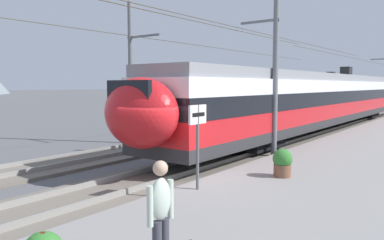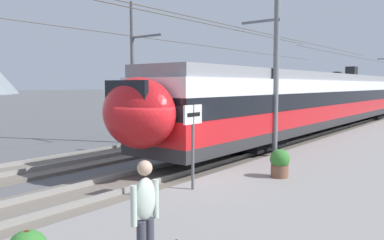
{
  "view_description": "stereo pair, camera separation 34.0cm",
  "coord_description": "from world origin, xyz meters",
  "px_view_note": "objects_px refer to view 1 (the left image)",
  "views": [
    {
      "loc": [
        -8.61,
        -7.24,
        3.16
      ],
      "look_at": [
        3.68,
        2.14,
        1.71
      ],
      "focal_mm": 35.26,
      "sensor_mm": 36.0,
      "label": 1
    },
    {
      "loc": [
        -8.4,
        -7.51,
        3.16
      ],
      "look_at": [
        3.68,
        2.14,
        1.71
      ],
      "focal_mm": 35.26,
      "sensor_mm": 36.0,
      "label": 2
    }
  ],
  "objects_px": {
    "catenary_mast_mid": "(273,59)",
    "train_near_platform": "(321,99)",
    "train_far_track": "(315,94)",
    "catenary_mast_far_side": "(132,70)",
    "platform_sign": "(198,128)",
    "passenger_walking": "(161,212)",
    "potted_plant_platform_edge": "(282,162)"
  },
  "relations": [
    {
      "from": "catenary_mast_mid",
      "to": "train_near_platform",
      "type": "bearing_deg",
      "value": 7.78
    },
    {
      "from": "train_near_platform",
      "to": "catenary_mast_mid",
      "type": "distance_m",
      "value": 10.69
    },
    {
      "from": "train_near_platform",
      "to": "train_far_track",
      "type": "height_order",
      "value": "same"
    },
    {
      "from": "catenary_mast_far_side",
      "to": "platform_sign",
      "type": "bearing_deg",
      "value": -124.95
    },
    {
      "from": "train_far_track",
      "to": "passenger_walking",
      "type": "distance_m",
      "value": 34.42
    },
    {
      "from": "catenary_mast_mid",
      "to": "train_far_track",
      "type": "bearing_deg",
      "value": 15.02
    },
    {
      "from": "potted_plant_platform_edge",
      "to": "catenary_mast_mid",
      "type": "bearing_deg",
      "value": 29.08
    },
    {
      "from": "train_far_track",
      "to": "train_near_platform",
      "type": "bearing_deg",
      "value": -158.98
    },
    {
      "from": "catenary_mast_far_side",
      "to": "catenary_mast_mid",
      "type": "bearing_deg",
      "value": -85.19
    },
    {
      "from": "platform_sign",
      "to": "passenger_walking",
      "type": "distance_m",
      "value": 4.61
    },
    {
      "from": "train_near_platform",
      "to": "platform_sign",
      "type": "bearing_deg",
      "value": -171.54
    },
    {
      "from": "catenary_mast_mid",
      "to": "platform_sign",
      "type": "height_order",
      "value": "catenary_mast_mid"
    },
    {
      "from": "catenary_mast_far_side",
      "to": "platform_sign",
      "type": "height_order",
      "value": "catenary_mast_far_side"
    },
    {
      "from": "platform_sign",
      "to": "passenger_walking",
      "type": "height_order",
      "value": "platform_sign"
    },
    {
      "from": "catenary_mast_far_side",
      "to": "passenger_walking",
      "type": "distance_m",
      "value": 15.39
    },
    {
      "from": "train_far_track",
      "to": "catenary_mast_mid",
      "type": "bearing_deg",
      "value": -164.98
    },
    {
      "from": "train_near_platform",
      "to": "catenary_mast_mid",
      "type": "bearing_deg",
      "value": -172.22
    },
    {
      "from": "passenger_walking",
      "to": "train_near_platform",
      "type": "bearing_deg",
      "value": 12.82
    },
    {
      "from": "catenary_mast_mid",
      "to": "catenary_mast_far_side",
      "type": "distance_m",
      "value": 7.84
    },
    {
      "from": "catenary_mast_mid",
      "to": "passenger_walking",
      "type": "bearing_deg",
      "value": -162.54
    },
    {
      "from": "train_far_track",
      "to": "catenary_mast_far_side",
      "type": "distance_m",
      "value": 23.02
    },
    {
      "from": "passenger_walking",
      "to": "potted_plant_platform_edge",
      "type": "distance_m",
      "value": 6.71
    },
    {
      "from": "train_far_track",
      "to": "passenger_walking",
      "type": "height_order",
      "value": "train_far_track"
    },
    {
      "from": "catenary_mast_far_side",
      "to": "passenger_walking",
      "type": "xyz_separation_m",
      "value": [
        -10.21,
        -11.22,
        -2.59
      ]
    },
    {
      "from": "train_far_track",
      "to": "potted_plant_platform_edge",
      "type": "height_order",
      "value": "train_far_track"
    },
    {
      "from": "train_near_platform",
      "to": "catenary_mast_far_side",
      "type": "height_order",
      "value": "catenary_mast_far_side"
    },
    {
      "from": "train_far_track",
      "to": "catenary_mast_mid",
      "type": "height_order",
      "value": "catenary_mast_mid"
    },
    {
      "from": "catenary_mast_far_side",
      "to": "platform_sign",
      "type": "distance_m",
      "value": 11.09
    },
    {
      "from": "catenary_mast_far_side",
      "to": "potted_plant_platform_edge",
      "type": "height_order",
      "value": "catenary_mast_far_side"
    },
    {
      "from": "platform_sign",
      "to": "potted_plant_platform_edge",
      "type": "distance_m",
      "value": 3.16
    },
    {
      "from": "train_far_track",
      "to": "passenger_walking",
      "type": "relative_size",
      "value": 17.21
    },
    {
      "from": "train_far_track",
      "to": "potted_plant_platform_edge",
      "type": "distance_m",
      "value": 27.8
    }
  ]
}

